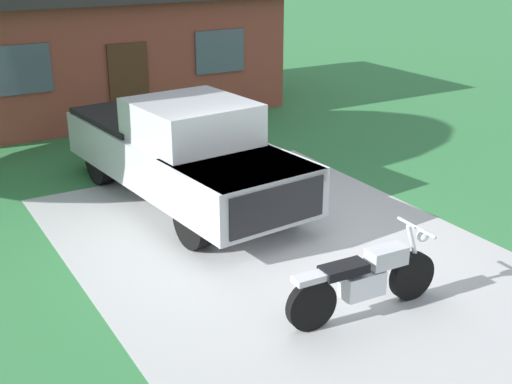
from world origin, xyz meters
TOP-DOWN VIEW (x-y plane):
  - ground_plane at (0.00, 0.00)m, footprint 80.00×80.00m
  - driveway_pad at (0.00, 0.00)m, footprint 5.93×8.46m
  - motorcycle at (-0.08, -1.92)m, footprint 2.21×0.70m
  - pickup_truck at (-0.43, 2.81)m, footprint 2.50×5.78m
  - neighbor_house at (0.51, 10.37)m, footprint 9.60×5.60m

SIDE VIEW (x-z plane):
  - ground_plane at x=0.00m, z-range 0.00..0.00m
  - driveway_pad at x=0.00m, z-range 0.00..0.01m
  - motorcycle at x=-0.08m, z-range -0.07..1.02m
  - pickup_truck at x=-0.43m, z-range 0.00..1.90m
  - neighbor_house at x=0.51m, z-range 0.04..3.54m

